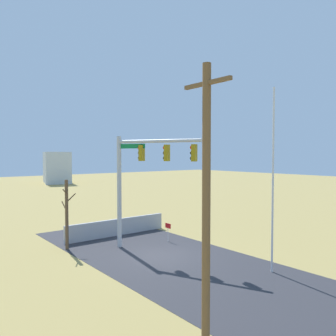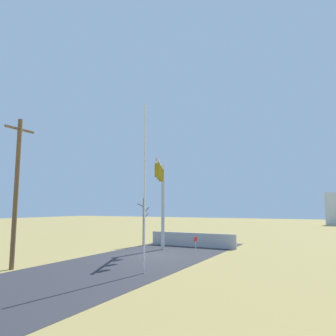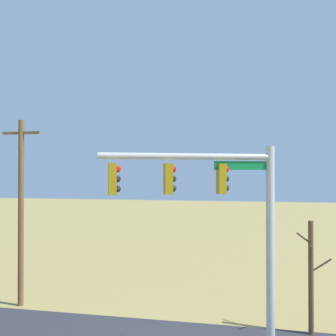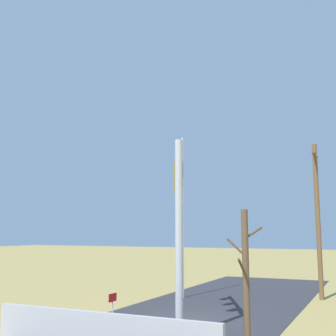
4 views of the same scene
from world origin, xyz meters
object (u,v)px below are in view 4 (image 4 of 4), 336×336
flagpole (183,216)px  utility_pole (318,217)px  bare_tree (246,281)px  signal_mast (179,200)px  open_sign (113,302)px

flagpole → utility_pole: bearing=109.3°
flagpole → utility_pole: 7.54m
flagpole → bare_tree: (10.25, 6.39, -2.36)m
signal_mast → flagpole: size_ratio=0.76×
signal_mast → utility_pole: bearing=156.8°
utility_pole → bare_tree: (12.74, -0.73, -2.25)m
signal_mast → flagpole: bearing=-158.0°
signal_mast → utility_pole: (-9.76, 4.18, -0.44)m
utility_pole → open_sign: bearing=-33.3°
bare_tree → signal_mast: bearing=-130.8°
flagpole → open_sign: (7.88, 0.32, -3.67)m
utility_pole → bare_tree: bearing=-3.3°
flagpole → open_sign: 8.70m
signal_mast → flagpole: flagpole is taller
utility_pole → bare_tree: utility_pole is taller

